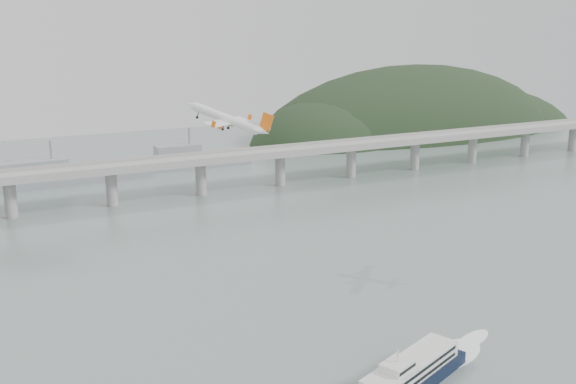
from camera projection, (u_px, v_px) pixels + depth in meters
ground at (373, 349)px, 199.43m from camera, size 900.00×900.00×0.00m
bridge at (164, 168)px, 366.90m from camera, size 800.00×22.00×23.90m
headland at (425, 151)px, 617.37m from camera, size 365.00×155.00×156.00m
ferry at (411, 374)px, 178.15m from camera, size 67.52×32.15×13.35m
airliner at (228, 120)px, 242.29m from camera, size 26.95×28.40×12.79m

